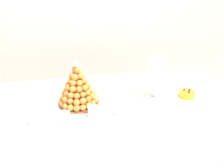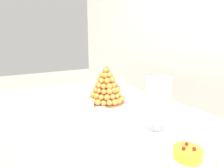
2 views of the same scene
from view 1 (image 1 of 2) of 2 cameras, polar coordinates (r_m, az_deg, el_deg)
name	(u,v)px [view 1 (image 1 of 2)]	position (r m, az deg, el deg)	size (l,w,h in m)	color
backdrop_wall	(90,4)	(2.00, -6.42, 22.44)	(4.80, 0.10, 2.50)	silver
buffet_table	(115,118)	(1.19, 0.92, -10.01)	(1.72, 0.98, 0.75)	brown
serving_tray	(79,109)	(1.14, -9.74, -7.19)	(0.62, 0.42, 0.02)	white
croquembouche	(78,88)	(1.14, -10.09, -1.11)	(0.24, 0.24, 0.27)	brown
dessert_cup_left	(34,119)	(1.07, -22.03, -9.67)	(0.05, 0.05, 0.05)	silver
dessert_cup_mid_left	(64,117)	(1.04, -13.86, -9.54)	(0.06, 0.06, 0.05)	silver
dessert_cup_centre	(93,112)	(1.05, -5.53, -8.25)	(0.06, 0.06, 0.06)	silver
dessert_cup_mid_right	(121,109)	(1.07, 2.55, -7.51)	(0.06, 0.06, 0.06)	silver
creme_brulee_ramekin	(40,113)	(1.13, -20.54, -8.12)	(0.09, 0.09, 0.02)	white
macaron_goblet	(155,74)	(1.21, 12.62, 2.89)	(0.12, 0.12, 0.25)	white
fruit_tart_plate	(187,95)	(1.33, 21.14, -3.12)	(0.20, 0.20, 0.06)	white
wine_glass	(81,78)	(1.22, -9.09, 1.65)	(0.08, 0.08, 0.17)	silver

